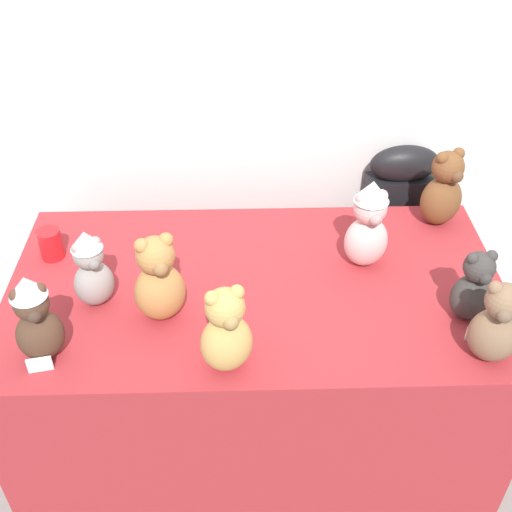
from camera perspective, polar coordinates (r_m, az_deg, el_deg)
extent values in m
plane|color=gray|center=(2.50, 0.17, -19.61)|extent=(10.00, 10.00, 0.00)
cube|color=white|center=(2.42, -0.50, 18.51)|extent=(7.00, 0.08, 2.60)
cube|color=maroon|center=(2.35, 0.00, -9.53)|extent=(1.65, 0.90, 0.75)
cube|color=black|center=(2.83, 12.00, 0.02)|extent=(0.29, 0.14, 0.81)
ellipsoid|color=black|center=(2.57, 13.36, 8.18)|extent=(0.29, 0.14, 0.15)
ellipsoid|color=#B27A42|center=(1.93, -8.72, -3.27)|extent=(0.19, 0.18, 0.19)
sphere|color=#B27A42|center=(1.84, -9.14, 0.07)|extent=(0.12, 0.12, 0.12)
sphere|color=#B27A42|center=(1.81, -10.38, 0.93)|extent=(0.04, 0.04, 0.04)
sphere|color=#B27A42|center=(1.82, -8.19, 1.46)|extent=(0.04, 0.04, 0.04)
sphere|color=olive|center=(1.81, -8.70, -1.09)|extent=(0.05, 0.05, 0.05)
ellipsoid|color=beige|center=(2.15, 9.96, 1.31)|extent=(0.17, 0.15, 0.18)
sphere|color=beige|center=(2.07, 10.36, 4.31)|extent=(0.11, 0.11, 0.11)
sphere|color=beige|center=(2.04, 9.60, 5.19)|extent=(0.04, 0.04, 0.04)
sphere|color=beige|center=(2.06, 11.38, 5.40)|extent=(0.04, 0.04, 0.04)
sphere|color=#A88783|center=(2.04, 10.81, 3.35)|extent=(0.05, 0.05, 0.05)
cone|color=silver|center=(2.04, 10.57, 5.84)|extent=(0.12, 0.12, 0.07)
ellipsoid|color=brown|center=(2.41, 16.46, 4.86)|extent=(0.20, 0.18, 0.19)
sphere|color=brown|center=(2.34, 17.08, 7.75)|extent=(0.12, 0.12, 0.12)
sphere|color=brown|center=(2.30, 16.60, 8.55)|extent=(0.04, 0.04, 0.04)
sphere|color=brown|center=(2.34, 17.96, 8.86)|extent=(0.04, 0.04, 0.04)
sphere|color=brown|center=(2.32, 17.78, 6.95)|extent=(0.05, 0.05, 0.05)
ellipsoid|color=gray|center=(2.04, -14.50, -2.43)|extent=(0.16, 0.16, 0.16)
sphere|color=gray|center=(1.96, -15.02, 0.11)|extent=(0.09, 0.09, 0.09)
sphere|color=gray|center=(1.94, -15.98, 0.65)|extent=(0.03, 0.03, 0.03)
sphere|color=gray|center=(1.95, -14.42, 1.24)|extent=(0.03, 0.03, 0.03)
sphere|color=slate|center=(1.94, -14.54, -0.69)|extent=(0.04, 0.04, 0.04)
cone|color=silver|center=(1.93, -15.29, 1.41)|extent=(0.10, 0.10, 0.06)
ellipsoid|color=#4C3323|center=(1.90, -19.01, -6.79)|extent=(0.17, 0.16, 0.17)
sphere|color=#4C3323|center=(1.82, -19.80, -4.05)|extent=(0.10, 0.10, 0.10)
sphere|color=#4C3323|center=(1.80, -21.01, -3.38)|extent=(0.04, 0.04, 0.04)
sphere|color=#4C3323|center=(1.80, -19.11, -2.89)|extent=(0.04, 0.04, 0.04)
sphere|color=#412E23|center=(1.80, -19.56, -5.11)|extent=(0.04, 0.04, 0.04)
cone|color=silver|center=(1.78, -20.20, -2.63)|extent=(0.10, 0.10, 0.06)
ellipsoid|color=tan|center=(1.77, -2.70, -7.91)|extent=(0.18, 0.17, 0.18)
sphere|color=tan|center=(1.67, -2.84, -4.68)|extent=(0.11, 0.11, 0.11)
sphere|color=tan|center=(1.64, -4.03, -3.86)|extent=(0.04, 0.04, 0.04)
sphere|color=tan|center=(1.65, -1.75, -3.32)|extent=(0.04, 0.04, 0.04)
sphere|color=olive|center=(1.65, -2.32, -5.99)|extent=(0.05, 0.05, 0.05)
ellipsoid|color=#383533|center=(2.03, 18.97, -3.53)|extent=(0.14, 0.13, 0.16)
sphere|color=#383533|center=(1.96, 19.67, -0.95)|extent=(0.10, 0.10, 0.10)
sphere|color=#383533|center=(1.92, 19.13, -0.20)|extent=(0.04, 0.04, 0.04)
sphere|color=#383533|center=(1.95, 20.66, 0.00)|extent=(0.04, 0.04, 0.04)
sphere|color=#32302E|center=(1.94, 20.13, -1.90)|extent=(0.04, 0.04, 0.04)
ellipsoid|color=#7F6047|center=(1.91, 20.78, -6.76)|extent=(0.17, 0.16, 0.18)
sphere|color=#7F6047|center=(1.83, 21.68, -3.86)|extent=(0.11, 0.11, 0.11)
sphere|color=#7F6047|center=(1.80, 20.97, -2.73)|extent=(0.04, 0.04, 0.04)
sphere|color=brown|center=(1.80, 21.67, -5.02)|extent=(0.04, 0.04, 0.04)
cylinder|color=red|center=(2.28, -18.18, 1.05)|extent=(0.08, 0.08, 0.11)
cube|color=white|center=(1.99, 19.55, -6.79)|extent=(0.07, 0.02, 0.05)
cube|color=white|center=(1.90, -19.08, -9.32)|extent=(0.07, 0.02, 0.05)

